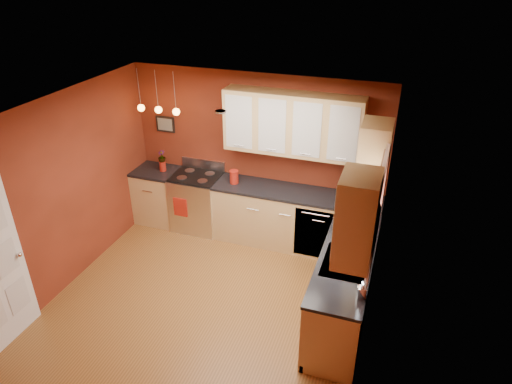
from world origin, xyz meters
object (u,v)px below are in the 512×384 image
(gas_range, at_px, (198,201))
(soap_pump, at_px, (362,290))
(coffee_maker, at_px, (365,195))
(red_canister, at_px, (234,177))
(sink, at_px, (345,264))

(gas_range, relative_size, soap_pump, 5.76)
(soap_pump, bearing_deg, gas_range, 144.45)
(gas_range, distance_m, coffee_maker, 2.71)
(gas_range, xyz_separation_m, soap_pump, (2.87, -2.05, 0.56))
(red_canister, xyz_separation_m, coffee_maker, (1.99, 0.04, 0.00))
(gas_range, height_order, sink, sink)
(sink, xyz_separation_m, coffee_maker, (0.03, 1.52, 0.14))
(sink, bearing_deg, coffee_maker, 88.94)
(soap_pump, bearing_deg, coffee_maker, 96.07)
(gas_range, relative_size, red_canister, 5.28)
(red_canister, distance_m, soap_pump, 3.00)
(sink, bearing_deg, gas_range, 150.22)
(soap_pump, bearing_deg, sink, 114.26)
(gas_range, height_order, coffee_maker, coffee_maker)
(sink, bearing_deg, soap_pump, -65.74)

